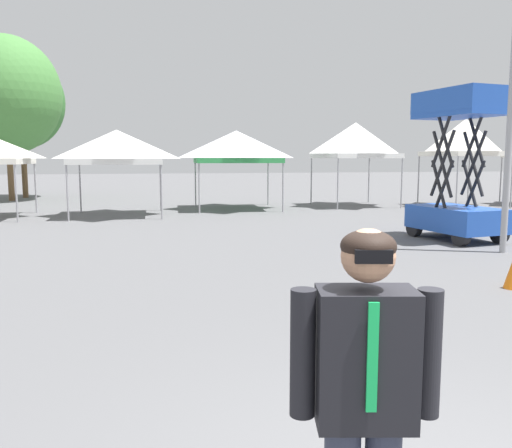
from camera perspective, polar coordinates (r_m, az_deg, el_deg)
The scene contains 8 objects.
canopy_tent_center at distance 19.72m, azimuth -14.74°, elevation 8.01°, with size 3.27×3.27×3.07m.
canopy_tent_behind_left at distance 21.69m, azimuth -2.13°, elevation 8.30°, with size 3.55×3.55×3.17m.
canopy_tent_behind_right at distance 23.36m, azimuth 10.66°, elevation 8.82°, with size 3.19×3.19×3.58m.
canopy_tent_far_right at distance 24.53m, azimuth 21.61°, elevation 8.65°, with size 3.01×3.01×3.73m.
scissor_lift at distance 14.34m, azimuth 20.79°, elevation 2.98°, with size 1.75×2.49×3.74m.
person_foreground at distance 2.46m, azimuth 11.58°, elevation -17.93°, with size 0.64×0.32×1.78m.
tree_behind_tents_left at distance 28.52m, azimuth -25.31°, elevation 12.44°, with size 5.09×5.09×7.86m.
tree_behind_tents_right at distance 30.41m, azimuth -24.00°, elevation 11.91°, with size 4.35×4.35×7.33m.
Camera 1 is at (-1.70, -2.35, 2.07)m, focal length 37.17 mm.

